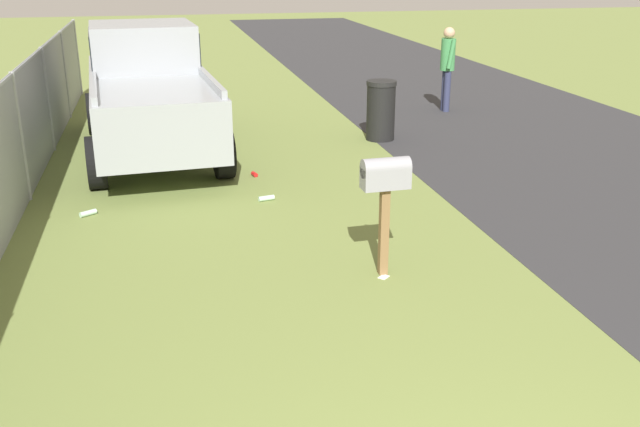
% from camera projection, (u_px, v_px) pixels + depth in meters
% --- Properties ---
extents(mailbox, '(0.23, 0.50, 1.27)m').
position_uv_depth(mailbox, '(385.00, 182.00, 7.24)').
color(mailbox, brown).
rests_on(mailbox, ground).
extents(pickup_truck, '(5.42, 2.40, 2.09)m').
position_uv_depth(pickup_truck, '(148.00, 86.00, 11.96)').
color(pickup_truck, '#93999E').
rests_on(pickup_truck, ground).
extents(trash_bin, '(0.54, 0.54, 1.07)m').
position_uv_depth(trash_bin, '(381.00, 110.00, 12.87)').
color(trash_bin, black).
rests_on(trash_bin, ground).
extents(pedestrian, '(0.49, 0.30, 1.76)m').
position_uv_depth(pedestrian, '(447.00, 63.00, 15.08)').
color(pedestrian, '#2D3351').
rests_on(pedestrian, ground).
extents(fence_section, '(16.27, 0.07, 1.75)m').
position_uv_depth(fence_section, '(20.00, 132.00, 9.54)').
color(fence_section, '#9EA3A8').
rests_on(fence_section, ground).
extents(litter_can_far_scatter, '(0.13, 0.10, 0.07)m').
position_uv_depth(litter_can_far_scatter, '(254.00, 174.00, 10.88)').
color(litter_can_far_scatter, red).
rests_on(litter_can_far_scatter, ground).
extents(litter_bottle_midfield_a, '(0.12, 0.23, 0.07)m').
position_uv_depth(litter_bottle_midfield_a, '(266.00, 198.00, 9.80)').
color(litter_bottle_midfield_a, '#B2D8BF').
rests_on(litter_bottle_midfield_a, ground).
extents(litter_bottle_near_hydrant, '(0.18, 0.22, 0.07)m').
position_uv_depth(litter_bottle_near_hydrant, '(88.00, 213.00, 9.24)').
color(litter_bottle_near_hydrant, '#B2D8BF').
rests_on(litter_bottle_near_hydrant, ground).
extents(litter_wrapper_midfield_b, '(0.14, 0.15, 0.01)m').
position_uv_depth(litter_wrapper_midfield_b, '(384.00, 277.00, 7.49)').
color(litter_wrapper_midfield_b, silver).
rests_on(litter_wrapper_midfield_b, ground).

